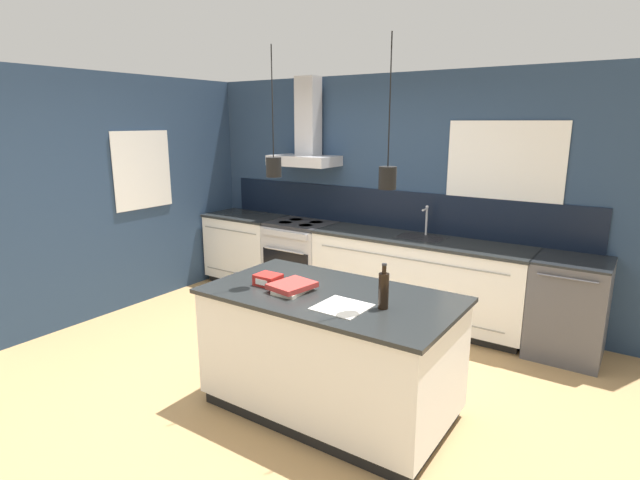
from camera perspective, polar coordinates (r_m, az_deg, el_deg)
name	(u,v)px	position (r m, az deg, el deg)	size (l,w,h in m)	color
ground_plane	(279,370)	(4.47, -4.68, -14.57)	(16.00, 16.00, 0.00)	tan
wall_back	(383,188)	(5.72, 7.19, 5.90)	(5.60, 2.40, 2.60)	navy
wall_left	(152,190)	(6.24, -18.60, 5.46)	(0.08, 3.80, 2.60)	navy
counter_run_left	(247,248)	(6.65, -8.29, -0.93)	(1.01, 0.64, 0.91)	black
counter_run_sink	(417,279)	(5.40, 11.04, -4.44)	(2.30, 0.64, 1.23)	black
oven_range	(301,259)	(6.11, -2.21, -2.14)	(0.75, 0.66, 0.91)	#B5B5BA
dishwasher	(568,308)	(5.05, 26.51, -6.96)	(0.63, 0.65, 0.91)	#4C4C51
kitchen_island	(330,352)	(3.71, 1.17, -12.66)	(1.79, 0.99, 0.91)	black
bottle_on_island	(384,290)	(3.25, 7.28, -5.68)	(0.07, 0.07, 0.30)	black
book_stack	(292,287)	(3.57, -3.16, -5.38)	(0.29, 0.33, 0.06)	beige
red_supply_box	(268,280)	(3.72, -5.96, -4.53)	(0.18, 0.16, 0.08)	red
paper_pile	(342,307)	(3.28, 2.53, -7.65)	(0.33, 0.33, 0.01)	silver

